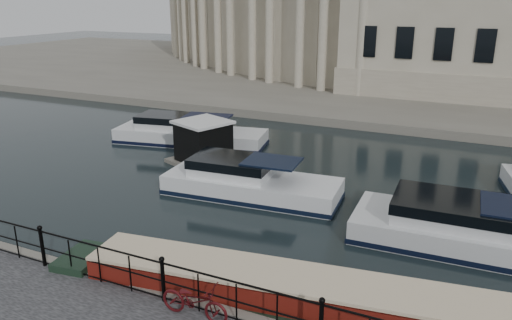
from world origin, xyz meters
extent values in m
plane|color=black|center=(0.00, 0.00, 0.00)|extent=(160.00, 160.00, 0.00)
cube|color=#6B665B|center=(0.00, 39.00, 0.28)|extent=(120.00, 42.00, 0.55)
cylinder|color=black|center=(-4.00, -2.25, 1.10)|extent=(0.10, 0.10, 1.10)
sphere|color=black|center=(-4.00, -2.25, 1.70)|extent=(0.14, 0.14, 0.14)
cylinder|color=black|center=(0.00, -2.25, 1.10)|extent=(0.10, 0.10, 1.10)
sphere|color=black|center=(0.00, -2.25, 1.70)|extent=(0.14, 0.14, 0.14)
sphere|color=black|center=(4.00, -2.25, 1.70)|extent=(0.14, 0.14, 0.14)
cylinder|color=black|center=(0.00, -2.25, 1.60)|extent=(24.00, 0.05, 0.05)
cylinder|color=black|center=(0.00, -2.25, 1.10)|extent=(24.00, 0.04, 0.04)
cylinder|color=black|center=(0.00, -2.25, 0.63)|extent=(24.00, 0.04, 0.04)
cube|color=#9E937F|center=(6.00, 33.00, 1.55)|extent=(20.30, 14.30, 2.00)
cube|color=#ADA38C|center=(-3.33, 29.02, 6.05)|extent=(5.73, 4.06, 11.00)
cylinder|color=#ADA38C|center=(-2.28, 26.16, 5.45)|extent=(0.70, 0.70, 9.80)
cylinder|color=#ADA38C|center=(-5.49, 26.87, 5.45)|extent=(0.70, 0.70, 9.80)
cube|color=#ADA38C|center=(-8.29, 30.44, 6.05)|extent=(5.90, 4.56, 11.00)
cylinder|color=#ADA38C|center=(-7.59, 27.47, 5.45)|extent=(0.70, 0.70, 9.80)
cylinder|color=#ADA38C|center=(-10.69, 28.56, 5.45)|extent=(0.70, 0.70, 9.80)
cube|color=#ADA38C|center=(-13.04, 32.44, 6.05)|extent=(5.99, 4.99, 11.00)
cylinder|color=#ADA38C|center=(-12.70, 29.41, 5.45)|extent=(0.70, 0.70, 9.80)
cylinder|color=#ADA38C|center=(-15.65, 30.87, 5.45)|extent=(0.70, 0.70, 9.80)
cube|color=#ADA38C|center=(-17.52, 35.00, 6.05)|extent=(5.99, 5.36, 11.00)
cylinder|color=#ADA38C|center=(-17.55, 31.95, 5.45)|extent=(0.70, 0.70, 9.80)
cylinder|color=#ADA38C|center=(-20.30, 33.75, 5.45)|extent=(0.70, 0.70, 9.80)
cube|color=#ADA38C|center=(-21.66, 38.07, 6.05)|extent=(5.91, 5.64, 11.00)
cylinder|color=#ADA38C|center=(-22.05, 35.05, 5.45)|extent=(0.70, 0.70, 9.80)
cylinder|color=#ADA38C|center=(-24.57, 37.16, 5.45)|extent=(0.70, 0.70, 9.80)
cube|color=#ADA38C|center=(-25.40, 41.62, 6.05)|extent=(5.74, 5.85, 11.00)
cylinder|color=#ADA38C|center=(-26.15, 38.67, 5.45)|extent=(0.70, 0.70, 9.80)
cylinder|color=#ADA38C|center=(-28.40, 41.06, 5.45)|extent=(0.70, 0.70, 9.80)
cube|color=#ADA38C|center=(-28.69, 45.59, 6.05)|extent=(5.49, 5.97, 11.00)
cylinder|color=#ADA38C|center=(-29.79, 42.75, 5.45)|extent=(0.70, 0.70, 9.80)
cylinder|color=#ADA38C|center=(-31.73, 45.40, 5.45)|extent=(0.70, 0.70, 9.80)
cube|color=#ADA38C|center=(-31.48, 49.93, 6.05)|extent=(5.16, 6.00, 11.00)
cylinder|color=#ADA38C|center=(-32.92, 47.24, 5.45)|extent=(0.70, 0.70, 9.80)
cylinder|color=#ADA38C|center=(-34.53, 50.10, 5.45)|extent=(0.70, 0.70, 9.80)
cube|color=#ADA38C|center=(-33.74, 54.56, 6.05)|extent=(4.76, 5.95, 11.00)
cylinder|color=#ADA38C|center=(-35.48, 52.07, 5.45)|extent=(0.70, 0.70, 9.80)
cylinder|color=#ADA38C|center=(-36.74, 55.10, 5.45)|extent=(0.70, 0.70, 9.80)
imported|color=#470C10|center=(1.04, -2.50, 1.01)|extent=(1.74, 0.61, 0.91)
cube|color=black|center=(2.69, -0.82, 0.10)|extent=(13.25, 3.49, 0.79)
cube|color=#62150E|center=(2.69, -0.82, 0.75)|extent=(10.62, 2.88, 0.61)
cube|color=beige|center=(2.69, -0.82, 1.15)|extent=(10.62, 2.93, 0.09)
cube|color=#6B665B|center=(-5.39, 8.68, 0.05)|extent=(3.75, 3.47, 0.25)
cube|color=black|center=(-5.39, 8.68, 1.10)|extent=(2.62, 2.62, 1.82)
cube|color=white|center=(-5.39, 8.68, 2.05)|extent=(2.89, 2.89, 0.12)
cube|color=white|center=(-1.57, 6.01, 0.20)|extent=(7.21, 2.99, 1.20)
cube|color=black|center=(-1.57, 6.01, 0.12)|extent=(7.28, 3.02, 0.18)
cube|color=white|center=(-2.41, 5.94, 1.05)|extent=(3.31, 2.24, 0.90)
cube|color=black|center=(-0.72, 6.08, 1.55)|extent=(2.24, 1.87, 0.08)
cube|color=silver|center=(7.03, 5.13, 0.20)|extent=(8.25, 3.19, 1.20)
cube|color=black|center=(7.03, 5.13, 0.12)|extent=(8.33, 3.23, 0.18)
cube|color=silver|center=(6.05, 5.10, 1.05)|extent=(3.75, 2.51, 0.90)
cube|color=silver|center=(-7.84, 11.37, 0.20)|extent=(8.48, 3.83, 1.20)
cube|color=black|center=(-7.84, 11.37, 0.12)|extent=(8.57, 3.87, 0.18)
cube|color=silver|center=(-8.80, 11.19, 1.05)|extent=(3.98, 2.58, 0.90)
cube|color=black|center=(-6.87, 11.56, 1.55)|extent=(2.72, 2.08, 0.08)
camera|label=1|loc=(6.52, -10.86, 7.68)|focal=35.00mm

